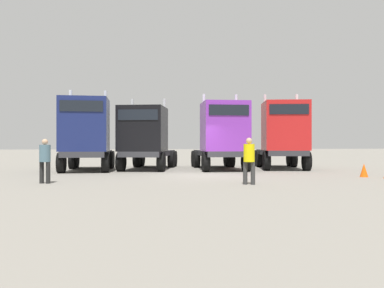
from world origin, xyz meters
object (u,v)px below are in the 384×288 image
object	(u,v)px
semi_truck_navy	(86,134)
visitor_in_hivis	(249,157)
semi_truck_black	(145,138)
traffic_cone_mid	(364,170)
semi_truck_red	(283,135)
visitor_with_camera	(45,158)
semi_truck_purple	(222,136)

from	to	relation	value
semi_truck_navy	visitor_in_hivis	size ratio (longest dim) A/B	3.39
semi_truck_black	traffic_cone_mid	distance (m)	11.39
visitor_in_hivis	traffic_cone_mid	size ratio (longest dim) A/B	2.81
semi_truck_red	semi_truck_navy	bearing A→B (deg)	-78.17
semi_truck_black	semi_truck_red	world-z (taller)	semi_truck_red
semi_truck_black	visitor_with_camera	bearing A→B (deg)	-16.04
semi_truck_black	semi_truck_purple	size ratio (longest dim) A/B	1.03
visitor_in_hivis	semi_truck_red	bearing A→B (deg)	-4.41
semi_truck_purple	visitor_in_hivis	distance (m)	7.65
traffic_cone_mid	semi_truck_purple	bearing A→B (deg)	133.78
semi_truck_navy	visitor_with_camera	distance (m)	6.40
semi_truck_navy	semi_truck_purple	bearing A→B (deg)	88.75
semi_truck_red	visitor_in_hivis	size ratio (longest dim) A/B	3.67
semi_truck_black	traffic_cone_mid	bearing A→B (deg)	71.49
visitor_in_hivis	visitor_with_camera	distance (m)	7.58
semi_truck_red	visitor_in_hivis	distance (m)	9.04
visitor_in_hivis	semi_truck_navy	bearing A→B (deg)	66.02
semi_truck_black	visitor_with_camera	world-z (taller)	semi_truck_black
semi_truck_black	visitor_with_camera	distance (m)	7.94
semi_truck_red	visitor_with_camera	distance (m)	13.48
visitor_with_camera	traffic_cone_mid	bearing A→B (deg)	-62.17
semi_truck_red	traffic_cone_mid	size ratio (longest dim) A/B	10.34
visitor_with_camera	traffic_cone_mid	size ratio (longest dim) A/B	2.76
semi_truck_black	semi_truck_purple	bearing A→B (deg)	93.06
semi_truck_black	traffic_cone_mid	xyz separation A→B (m)	(9.37, -6.28, -1.54)
semi_truck_black	visitor_in_hivis	bearing A→B (deg)	36.54
semi_truck_purple	traffic_cone_mid	bearing A→B (deg)	47.22
semi_truck_black	visitor_with_camera	size ratio (longest dim) A/B	3.89
semi_truck_navy	semi_truck_red	xyz separation A→B (m)	(11.15, -0.29, -0.00)
visitor_in_hivis	traffic_cone_mid	bearing A→B (deg)	-43.58
semi_truck_navy	semi_truck_purple	xyz separation A→B (m)	(7.44, -0.44, -0.09)
semi_truck_navy	semi_truck_red	size ratio (longest dim) A/B	0.92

